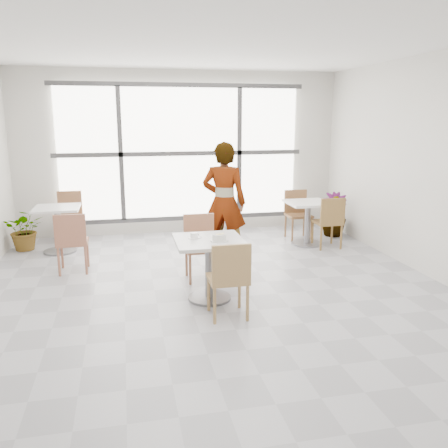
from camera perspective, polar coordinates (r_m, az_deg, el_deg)
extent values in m
plane|color=#9E9EA5|center=(5.72, -0.64, -9.14)|extent=(7.00, 7.00, 0.00)
plane|color=white|center=(5.36, -0.73, 22.07)|extent=(7.00, 7.00, 0.00)
plane|color=silver|center=(8.78, -5.32, 8.68)|extent=(6.00, 0.00, 6.00)
plane|color=silver|center=(2.10, 18.94, -5.96)|extent=(6.00, 0.00, 6.00)
plane|color=silver|center=(6.62, 25.84, 6.04)|extent=(0.00, 7.00, 7.00)
cube|color=white|center=(8.72, -5.27, 8.65)|extent=(4.40, 0.04, 2.40)
cube|color=#3F3F42|center=(8.69, -5.24, 8.63)|extent=(4.60, 0.05, 0.08)
cube|color=#3F3F42|center=(8.62, -12.59, 8.35)|extent=(0.08, 0.05, 2.40)
cube|color=#3F3F42|center=(8.89, 1.89, 8.78)|extent=(0.08, 0.05, 2.40)
cube|color=#3F3F42|center=(8.86, -5.08, 0.75)|extent=(4.60, 0.05, 0.08)
cube|color=#3F3F42|center=(8.68, -5.42, 16.69)|extent=(4.60, 0.05, 0.08)
cube|color=silver|center=(5.47, -1.85, -2.09)|extent=(0.80, 0.80, 0.04)
cylinder|color=slate|center=(5.58, -1.82, -5.81)|extent=(0.10, 0.10, 0.71)
cylinder|color=slate|center=(5.70, -1.80, -9.04)|extent=(0.52, 0.52, 0.03)
cube|color=#A47F4D|center=(5.10, 0.44, -6.78)|extent=(0.42, 0.42, 0.04)
cube|color=#A47F4D|center=(4.85, 0.94, -4.97)|extent=(0.42, 0.04, 0.42)
cylinder|color=#A47F4D|center=(5.38, 1.90, -8.26)|extent=(0.04, 0.04, 0.41)
cylinder|color=#A47F4D|center=(5.06, 2.91, -9.70)|extent=(0.04, 0.04, 0.41)
cylinder|color=#A47F4D|center=(5.31, -1.91, -8.56)|extent=(0.04, 0.04, 0.41)
cylinder|color=#A47F4D|center=(4.98, -1.16, -10.05)|extent=(0.04, 0.04, 0.41)
cube|color=#A56A4C|center=(6.24, -2.82, -3.06)|extent=(0.42, 0.42, 0.04)
cube|color=#A56A4C|center=(6.36, -3.12, -0.61)|extent=(0.42, 0.04, 0.42)
cylinder|color=#A56A4C|center=(6.11, -4.19, -5.64)|extent=(0.04, 0.04, 0.41)
cylinder|color=#A56A4C|center=(6.45, -4.64, -4.64)|extent=(0.04, 0.04, 0.41)
cylinder|color=#A56A4C|center=(6.17, -0.86, -5.43)|extent=(0.04, 0.04, 0.41)
cylinder|color=#A56A4C|center=(6.50, -1.49, -4.45)|extent=(0.04, 0.04, 0.41)
cylinder|color=silver|center=(5.39, -0.60, -2.03)|extent=(0.21, 0.21, 0.01)
cylinder|color=silver|center=(5.38, -0.61, -1.61)|extent=(0.16, 0.16, 0.07)
torus|color=silver|center=(5.37, -0.61, -1.29)|extent=(0.16, 0.16, 0.01)
cylinder|color=#BFB685|center=(5.38, -0.61, -1.63)|extent=(0.14, 0.14, 0.05)
cylinder|color=beige|center=(5.38, -0.59, -1.29)|extent=(0.03, 0.03, 0.01)
cylinder|color=beige|center=(5.35, -0.41, -1.40)|extent=(0.03, 0.03, 0.02)
cylinder|color=beige|center=(5.39, -0.44, -1.29)|extent=(0.03, 0.03, 0.02)
cylinder|color=beige|center=(5.35, -0.59, -1.30)|extent=(0.03, 0.03, 0.02)
cylinder|color=beige|center=(5.39, -0.20, -1.22)|extent=(0.03, 0.03, 0.02)
cylinder|color=beige|center=(5.33, -0.45, -1.45)|extent=(0.03, 0.03, 0.02)
cylinder|color=beige|center=(5.36, -0.62, -1.27)|extent=(0.03, 0.03, 0.02)
cylinder|color=beige|center=(5.36, -0.48, -1.26)|extent=(0.03, 0.03, 0.01)
cylinder|color=#F4E69D|center=(5.34, -0.71, -1.31)|extent=(0.03, 0.03, 0.02)
cylinder|color=beige|center=(5.36, -0.92, -1.32)|extent=(0.03, 0.03, 0.02)
cylinder|color=beige|center=(5.37, -0.60, -1.26)|extent=(0.03, 0.03, 0.01)
cylinder|color=beige|center=(5.38, -0.60, -1.31)|extent=(0.03, 0.03, 0.02)
cylinder|color=#F8ECA0|center=(5.39, -0.14, -1.21)|extent=(0.03, 0.03, 0.02)
cylinder|color=beige|center=(5.36, -0.33, -1.24)|extent=(0.03, 0.03, 0.02)
cylinder|color=white|center=(5.52, -3.75, -1.72)|extent=(0.13, 0.13, 0.01)
cylinder|color=white|center=(5.51, -3.76, -1.38)|extent=(0.08, 0.08, 0.06)
torus|color=white|center=(5.52, -3.32, -1.36)|extent=(0.05, 0.01, 0.05)
cylinder|color=black|center=(5.51, -3.76, -1.14)|extent=(0.07, 0.07, 0.00)
cube|color=silver|center=(5.51, -3.21, -1.68)|extent=(0.09, 0.05, 0.00)
sphere|color=silver|center=(5.53, -2.88, -1.61)|extent=(0.02, 0.02, 0.02)
imported|color=black|center=(6.94, 0.01, 2.65)|extent=(0.78, 0.66, 1.81)
cube|color=silver|center=(7.90, -19.90, 1.84)|extent=(0.70, 0.70, 0.04)
cylinder|color=slate|center=(7.98, -19.69, -0.80)|extent=(0.10, 0.10, 0.71)
cylinder|color=slate|center=(8.06, -19.51, -3.15)|extent=(0.52, 0.52, 0.03)
cube|color=white|center=(8.02, 10.34, 2.57)|extent=(0.70, 0.70, 0.04)
cylinder|color=gray|center=(8.10, 10.23, -0.04)|extent=(0.10, 0.10, 0.71)
cylinder|color=gray|center=(8.18, 10.13, -2.36)|extent=(0.52, 0.52, 0.03)
cube|color=#A0624A|center=(6.89, -18.14, -2.14)|extent=(0.42, 0.42, 0.04)
cube|color=#A0624A|center=(6.66, -18.44, -0.65)|extent=(0.42, 0.04, 0.42)
cylinder|color=#A0624A|center=(7.11, -16.43, -3.46)|extent=(0.04, 0.04, 0.41)
cylinder|color=#A0624A|center=(6.77, -16.63, -4.31)|extent=(0.04, 0.04, 0.41)
cylinder|color=#A0624A|center=(7.15, -19.31, -3.58)|extent=(0.04, 0.04, 0.41)
cylinder|color=#A0624A|center=(6.81, -19.66, -4.43)|extent=(0.04, 0.04, 0.41)
cube|color=#996743|center=(8.62, -18.47, 0.79)|extent=(0.42, 0.42, 0.04)
cube|color=#996743|center=(8.76, -18.46, 2.51)|extent=(0.42, 0.04, 0.42)
cylinder|color=#996743|center=(8.52, -19.69, -1.00)|extent=(0.04, 0.04, 0.41)
cylinder|color=#996743|center=(8.86, -19.41, -0.45)|extent=(0.04, 0.04, 0.41)
cylinder|color=#996743|center=(8.47, -17.28, -0.89)|extent=(0.04, 0.04, 0.41)
cylinder|color=#996743|center=(8.82, -17.09, -0.34)|extent=(0.04, 0.04, 0.41)
cube|color=olive|center=(7.98, 12.59, 0.20)|extent=(0.42, 0.42, 0.04)
cube|color=olive|center=(7.76, 13.26, 1.55)|extent=(0.42, 0.04, 0.42)
cylinder|color=olive|center=(8.26, 13.13, -0.99)|extent=(0.04, 0.04, 0.41)
cylinder|color=olive|center=(7.95, 14.23, -1.60)|extent=(0.04, 0.04, 0.41)
cylinder|color=olive|center=(8.12, 10.83, -1.13)|extent=(0.04, 0.04, 0.41)
cylinder|color=olive|center=(7.80, 11.86, -1.76)|extent=(0.04, 0.04, 0.41)
cube|color=brown|center=(8.43, 9.19, 1.03)|extent=(0.42, 0.42, 0.04)
cube|color=brown|center=(8.56, 8.78, 2.80)|extent=(0.42, 0.04, 0.42)
cylinder|color=brown|center=(8.25, 8.42, -0.80)|extent=(0.04, 0.04, 0.41)
cylinder|color=brown|center=(8.58, 7.58, -0.24)|extent=(0.04, 0.04, 0.41)
cylinder|color=brown|center=(8.38, 10.72, -0.67)|extent=(0.04, 0.04, 0.41)
cylinder|color=brown|center=(8.71, 9.81, -0.12)|extent=(0.04, 0.04, 0.41)
imported|color=#487B44|center=(8.32, -23.27, -0.61)|extent=(0.71, 0.64, 0.70)
imported|color=#50763A|center=(8.80, 13.35, 1.17)|extent=(0.58, 0.58, 0.81)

